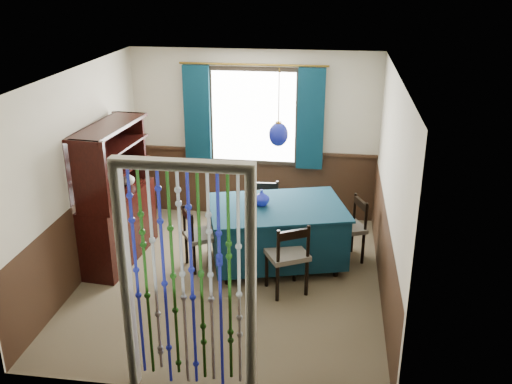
# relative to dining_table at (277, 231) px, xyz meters

# --- Properties ---
(floor) EXTENTS (4.00, 4.00, 0.00)m
(floor) POSITION_rel_dining_table_xyz_m (-0.51, -0.48, -0.46)
(floor) COLOR brown
(floor) RESTS_ON ground
(ceiling) EXTENTS (4.00, 4.00, 0.00)m
(ceiling) POSITION_rel_dining_table_xyz_m (-0.51, -0.48, 2.04)
(ceiling) COLOR silver
(ceiling) RESTS_ON ground
(wall_back) EXTENTS (3.60, 0.00, 3.60)m
(wall_back) POSITION_rel_dining_table_xyz_m (-0.51, 1.52, 0.79)
(wall_back) COLOR beige
(wall_back) RESTS_ON ground
(wall_front) EXTENTS (3.60, 0.00, 3.60)m
(wall_front) POSITION_rel_dining_table_xyz_m (-0.51, -2.48, 0.79)
(wall_front) COLOR beige
(wall_front) RESTS_ON ground
(wall_left) EXTENTS (0.00, 4.00, 4.00)m
(wall_left) POSITION_rel_dining_table_xyz_m (-2.31, -0.48, 0.79)
(wall_left) COLOR beige
(wall_left) RESTS_ON ground
(wall_right) EXTENTS (0.00, 4.00, 4.00)m
(wall_right) POSITION_rel_dining_table_xyz_m (1.29, -0.48, 0.79)
(wall_right) COLOR beige
(wall_right) RESTS_ON ground
(wainscot_back) EXTENTS (3.60, 0.00, 3.60)m
(wainscot_back) POSITION_rel_dining_table_xyz_m (-0.51, 1.50, 0.04)
(wainscot_back) COLOR #342014
(wainscot_back) RESTS_ON ground
(wainscot_front) EXTENTS (3.60, 0.00, 3.60)m
(wainscot_front) POSITION_rel_dining_table_xyz_m (-0.51, -2.47, 0.04)
(wainscot_front) COLOR #342014
(wainscot_front) RESTS_ON ground
(wainscot_left) EXTENTS (0.00, 4.00, 4.00)m
(wainscot_left) POSITION_rel_dining_table_xyz_m (-2.29, -0.48, 0.04)
(wainscot_left) COLOR #342014
(wainscot_left) RESTS_ON ground
(wainscot_right) EXTENTS (0.00, 4.00, 4.00)m
(wainscot_right) POSITION_rel_dining_table_xyz_m (1.28, -0.48, 0.04)
(wainscot_right) COLOR #342014
(wainscot_right) RESTS_ON ground
(window) EXTENTS (1.32, 0.12, 1.42)m
(window) POSITION_rel_dining_table_xyz_m (-0.51, 1.47, 1.09)
(window) COLOR black
(window) RESTS_ON wall_back
(doorway) EXTENTS (1.16, 0.12, 2.18)m
(doorway) POSITION_rel_dining_table_xyz_m (-0.51, -2.42, 0.59)
(doorway) COLOR silver
(doorway) RESTS_ON ground
(dining_table) EXTENTS (1.91, 1.56, 0.80)m
(dining_table) POSITION_rel_dining_table_xyz_m (0.00, 0.00, 0.00)
(dining_table) COLOR #0A2736
(dining_table) RESTS_ON floor
(chair_near) EXTENTS (0.59, 0.58, 0.89)m
(chair_near) POSITION_rel_dining_table_xyz_m (0.20, -0.67, 0.01)
(chair_near) COLOR black
(chair_near) RESTS_ON floor
(chair_far) EXTENTS (0.43, 0.41, 0.82)m
(chair_far) POSITION_rel_dining_table_xyz_m (-0.24, 0.67, -0.02)
(chair_far) COLOR black
(chair_far) RESTS_ON floor
(chair_left) EXTENTS (0.53, 0.54, 0.81)m
(chair_left) POSITION_rel_dining_table_xyz_m (-0.95, -0.22, -0.03)
(chair_left) COLOR black
(chair_left) RESTS_ON floor
(chair_right) EXTENTS (0.53, 0.54, 0.84)m
(chair_right) POSITION_rel_dining_table_xyz_m (0.91, 0.26, -0.01)
(chair_right) COLOR black
(chair_right) RESTS_ON floor
(sideboard) EXTENTS (0.59, 1.41, 1.79)m
(sideboard) POSITION_rel_dining_table_xyz_m (-2.05, -0.13, 0.16)
(sideboard) COLOR black
(sideboard) RESTS_ON floor
(pendant_lamp) EXTENTS (0.23, 0.23, 0.92)m
(pendant_lamp) POSITION_rel_dining_table_xyz_m (-0.00, 0.00, 1.26)
(pendant_lamp) COLOR olive
(pendant_lamp) RESTS_ON ceiling
(vase_table) EXTENTS (0.22, 0.22, 0.19)m
(vase_table) POSITION_rel_dining_table_xyz_m (-0.20, 0.01, 0.43)
(vase_table) COLOR #151D96
(vase_table) RESTS_ON dining_table
(bowl_shelf) EXTENTS (0.25, 0.25, 0.05)m
(bowl_shelf) POSITION_rel_dining_table_xyz_m (-1.99, -0.44, 0.79)
(bowl_shelf) COLOR beige
(bowl_shelf) RESTS_ON sideboard
(vase_sideboard) EXTENTS (0.22, 0.22, 0.20)m
(vase_sideboard) POSITION_rel_dining_table_xyz_m (-1.99, 0.22, 0.53)
(vase_sideboard) COLOR beige
(vase_sideboard) RESTS_ON sideboard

